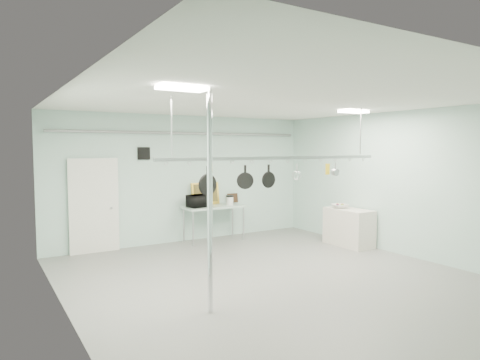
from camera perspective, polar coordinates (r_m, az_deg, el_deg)
floor at (r=7.87m, az=5.28°, el=-13.35°), size 8.00×8.00×0.00m
ceiling at (r=7.54m, az=5.45°, el=10.43°), size 7.00×8.00×0.02m
back_wall at (r=10.98m, az=-7.24°, el=0.18°), size 7.00×0.02×3.20m
right_wall at (r=10.02m, az=21.53°, el=-0.48°), size 0.02×8.00×3.20m
door at (r=10.26m, az=-18.90°, el=-3.40°), size 1.10×0.10×2.20m
wall_vent at (r=10.53m, az=-12.71°, el=3.48°), size 0.30×0.04×0.30m
conduit_pipe at (r=10.87m, az=-7.11°, el=6.21°), size 6.60×0.07×0.07m
chrome_pole at (r=6.13m, az=-4.04°, el=-3.05°), size 0.08×0.08×3.20m
prep_table at (r=10.97m, az=-3.50°, el=-3.83°), size 1.60×0.70×0.91m
side_cabinet at (r=10.81m, az=14.30°, el=-6.13°), size 0.60×1.20×0.90m
pot_rack at (r=7.86m, az=5.25°, el=3.16°), size 4.80×0.06×1.00m
light_panel_left at (r=5.73m, az=-7.71°, el=12.05°), size 0.65×0.30×0.05m
light_panel_right at (r=9.58m, az=14.91°, el=8.81°), size 0.65×0.30×0.05m
microwave at (r=10.75m, az=-5.47°, el=-2.79°), size 0.61×0.47×0.31m
coffee_canister at (r=11.09m, az=-1.37°, el=-2.80°), size 0.23×0.23×0.21m
painting_large at (r=11.15m, az=-4.65°, el=-1.82°), size 0.78×0.14×0.58m
painting_small at (r=11.57m, az=-0.99°, el=-2.41°), size 0.30×0.09×0.25m
fruit_bowl at (r=10.82m, az=13.17°, el=-3.42°), size 0.50×0.50×0.10m
skillet_left at (r=7.09m, az=-4.34°, el=-0.06°), size 0.37×0.12×0.48m
skillet_mid at (r=7.45m, az=0.69°, el=0.48°), size 0.28×0.19×0.40m
skillet_right at (r=7.73m, az=3.83°, el=0.61°), size 0.30×0.08×0.40m
whisk at (r=8.12m, az=7.57°, el=1.13°), size 0.19×0.19×0.29m
grater at (r=8.63m, az=11.60°, el=1.44°), size 0.10×0.05×0.24m
saucepan at (r=8.78m, az=12.60°, el=1.42°), size 0.16×0.14×0.25m
fruit_cluster at (r=10.82m, az=13.17°, el=-3.21°), size 0.24×0.24×0.09m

